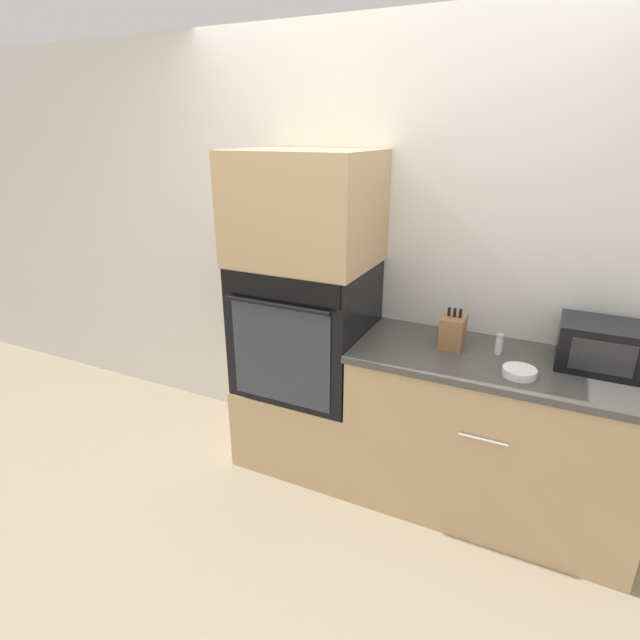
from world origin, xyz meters
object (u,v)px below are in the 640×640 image
at_px(wall_oven, 306,327).
at_px(condiment_jar_mid, 499,344).
at_px(microwave, 607,347).
at_px(knife_block, 453,332).
at_px(bowl, 519,372).
at_px(condiment_jar_near, 447,329).

distance_m(wall_oven, condiment_jar_mid, 1.06).
distance_m(microwave, knife_block, 0.70).
distance_m(knife_block, bowl, 0.41).
height_order(bowl, condiment_jar_near, condiment_jar_near).
distance_m(microwave, bowl, 0.44).
height_order(microwave, condiment_jar_near, microwave).
bearing_deg(microwave, condiment_jar_near, 174.15).
bearing_deg(microwave, bowl, -143.42).
xyz_separation_m(microwave, condiment_jar_mid, (-0.46, -0.05, -0.06)).
height_order(knife_block, condiment_jar_near, knife_block).
relative_size(wall_oven, knife_block, 3.58).
bearing_deg(condiment_jar_near, wall_oven, -166.27).
bearing_deg(condiment_jar_mid, microwave, 5.60).
relative_size(knife_block, condiment_jar_mid, 1.98).
height_order(microwave, knife_block, microwave).
xyz_separation_m(knife_block, condiment_jar_mid, (0.23, 0.01, -0.03)).
bearing_deg(knife_block, microwave, 4.80).
relative_size(microwave, condiment_jar_near, 4.78).
bearing_deg(knife_block, wall_oven, -176.31).
xyz_separation_m(wall_oven, microwave, (1.52, 0.11, 0.12)).
distance_m(wall_oven, bowl, 1.18).
bearing_deg(wall_oven, condiment_jar_mid, 3.57).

